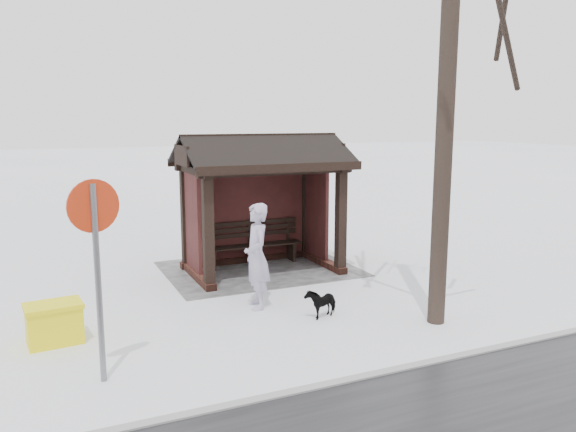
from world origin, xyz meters
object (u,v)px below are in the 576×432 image
(grit_bin, at_px, (54,323))
(bus_shelter, at_px, (259,175))
(dog, at_px, (321,302))
(pedestrian, at_px, (257,256))
(road_sign, at_px, (96,240))

(grit_bin, bearing_deg, bus_shelter, -154.72)
(dog, xyz_separation_m, grit_bin, (4.28, -0.61, 0.06))
(pedestrian, distance_m, road_sign, 3.58)
(grit_bin, bearing_deg, pedestrian, 178.61)
(grit_bin, xyz_separation_m, road_sign, (-0.53, 1.61, 1.57))
(dog, bearing_deg, road_sign, -96.56)
(bus_shelter, height_order, pedestrian, bus_shelter)
(pedestrian, xyz_separation_m, dog, (-0.85, 0.89, -0.70))
(pedestrian, bearing_deg, dog, 51.03)
(bus_shelter, distance_m, grit_bin, 5.50)
(road_sign, bearing_deg, bus_shelter, -150.48)
(bus_shelter, height_order, dog, bus_shelter)
(pedestrian, height_order, grit_bin, pedestrian)
(dog, height_order, road_sign, road_sign)
(road_sign, bearing_deg, pedestrian, -165.25)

